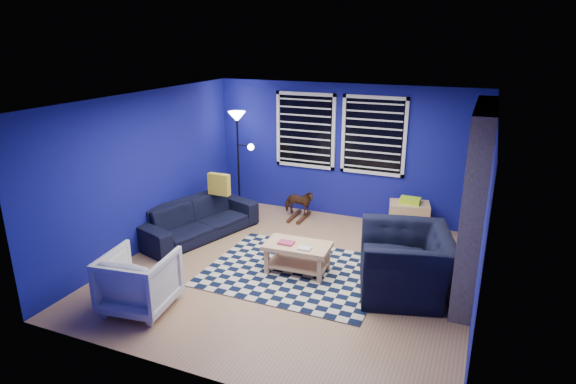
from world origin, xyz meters
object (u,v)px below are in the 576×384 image
Objects in this scene: sofa at (198,219)px; rocking_horse at (299,203)px; tv at (486,163)px; coffee_table at (297,252)px; armchair_big at (405,262)px; cabinet at (409,218)px; floor_lamp at (238,130)px; armchair_bent at (139,281)px.

sofa is 3.65× the size of rocking_horse.
tv is 1.04× the size of coffee_table.
rocking_horse is at bearing 179.81° from tv.
tv is at bearing -54.15° from sofa.
coffee_table is (0.78, -2.03, 0.01)m from rocking_horse.
armchair_big is at bearing -135.64° from rocking_horse.
sofa is 1.62× the size of armchair_big.
rocking_horse is (1.29, 1.44, 0.01)m from sofa.
sofa is at bearing 133.00° from rocking_horse.
coffee_table is (2.07, -0.59, 0.01)m from sofa.
tv is 1.34× the size of cabinet.
rocking_horse is at bearing 170.14° from cabinet.
floor_lamp is (-4.40, 0.05, 0.19)m from tv.
coffee_table is (-2.36, -2.02, -1.08)m from tv.
armchair_big is 1.77× the size of cabinet.
floor_lamp is at bearing 179.39° from tv.
sofa is 3.64m from cabinet.
rocking_horse is 2.17m from coffee_table.
cabinet is at bearing -92.65° from rocking_horse.
armchair_big is at bearing -29.39° from floor_lamp.
armchair_bent is at bearing -81.36° from floor_lamp.
sofa is at bearing -82.78° from armchair_bent.
tv is 4.40m from floor_lamp.
floor_lamp is at bearing -134.59° from armchair_big.
armchair_big is 3.04m from rocking_horse.
coffee_table is at bearing -87.93° from sofa.
floor_lamp is (0.03, 1.47, 1.28)m from sofa.
cabinet is at bearing 59.53° from coffee_table.
rocking_horse is at bearing -23.92° from sofa.
cabinet is at bearing -47.30° from sofa.
rocking_horse is 1.79m from floor_lamp.
cabinet is at bearing 175.07° from tv.
sofa reaches higher than coffee_table.
armchair_bent is 0.87× the size of coffee_table.
tv is 0.47× the size of sofa.
armchair_bent is (-3.00, -1.71, -0.05)m from armchair_big.
rocking_horse is at bearing -145.75° from armchair_big.
armchair_bent is 4.65m from cabinet.
armchair_big is 1.57× the size of armchair_bent.
sofa is 2.15m from coffee_table.
floor_lamp is (-3.28, -0.05, 1.30)m from cabinet.
rocking_horse is 0.30× the size of floor_lamp.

